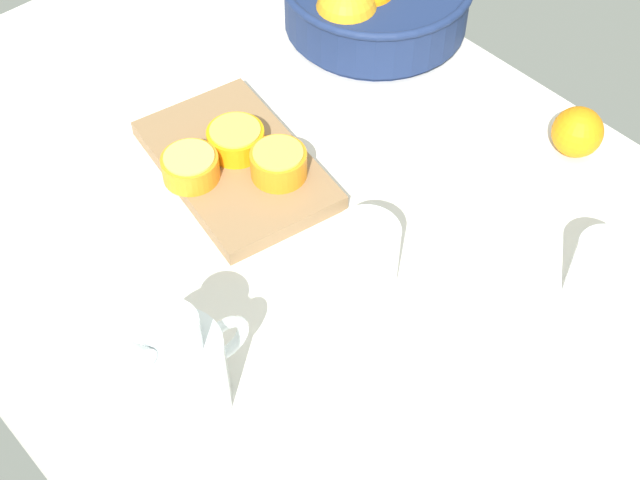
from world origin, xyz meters
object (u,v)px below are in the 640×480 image
(loose_orange_1, at_px, (578,132))
(orange_half_2, at_px, (279,163))
(juice_glass, at_px, (365,260))
(orange_half_0, at_px, (190,167))
(orange_half_1, at_px, (234,141))
(cutting_board, at_px, (236,164))
(second_glass, at_px, (599,275))
(juice_pitcher, at_px, (181,376))

(loose_orange_1, bearing_deg, orange_half_2, -122.57)
(juice_glass, xyz_separation_m, orange_half_0, (-0.25, -0.06, -0.00))
(orange_half_0, height_order, orange_half_1, same)
(cutting_board, distance_m, orange_half_1, 0.03)
(cutting_board, height_order, orange_half_2, orange_half_2)
(orange_half_0, bearing_deg, orange_half_1, 90.26)
(orange_half_1, bearing_deg, second_glass, 20.55)
(juice_pitcher, xyz_separation_m, loose_orange_1, (0.03, 0.59, -0.02))
(cutting_board, distance_m, orange_half_2, 0.07)
(loose_orange_1, bearing_deg, orange_half_1, -129.27)
(orange_half_1, height_order, loose_orange_1, loose_orange_1)
(orange_half_2, relative_size, loose_orange_1, 1.06)
(cutting_board, height_order, orange_half_1, orange_half_1)
(juice_glass, bearing_deg, orange_half_0, -167.35)
(orange_half_2, distance_m, loose_orange_1, 0.38)
(juice_glass, xyz_separation_m, loose_orange_1, (0.03, 0.35, -0.01))
(second_glass, relative_size, cutting_board, 0.33)
(juice_glass, height_order, orange_half_2, juice_glass)
(cutting_board, bearing_deg, orange_half_0, -100.67)
(orange_half_1, relative_size, orange_half_2, 1.04)
(orange_half_2, bearing_deg, juice_pitcher, -57.60)
(juice_glass, xyz_separation_m, second_glass, (0.19, 0.17, -0.00))
(orange_half_0, distance_m, loose_orange_1, 0.49)
(juice_pitcher, bearing_deg, juice_glass, 88.03)
(juice_glass, height_order, loose_orange_1, juice_glass)
(orange_half_1, xyz_separation_m, loose_orange_1, (0.27, 0.34, -0.01))
(second_glass, height_order, loose_orange_1, second_glass)
(second_glass, bearing_deg, orange_half_2, -157.83)
(orange_half_2, bearing_deg, cutting_board, -158.23)
(juice_pitcher, relative_size, loose_orange_1, 2.36)
(juice_glass, xyz_separation_m, cutting_board, (-0.24, 0.00, -0.03))
(loose_orange_1, bearing_deg, orange_half_0, -124.16)
(orange_half_0, relative_size, orange_half_2, 1.01)
(orange_half_1, relative_size, loose_orange_1, 1.10)
(orange_half_1, xyz_separation_m, orange_half_2, (0.07, 0.01, 0.00))
(second_glass, bearing_deg, orange_half_0, -151.96)
(loose_orange_1, bearing_deg, second_glass, -47.37)
(orange_half_0, bearing_deg, orange_half_2, 50.16)
(orange_half_0, bearing_deg, second_glass, 28.04)
(orange_half_0, distance_m, orange_half_1, 0.07)
(cutting_board, bearing_deg, juice_pitcher, -47.18)
(juice_glass, bearing_deg, loose_orange_1, 85.72)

